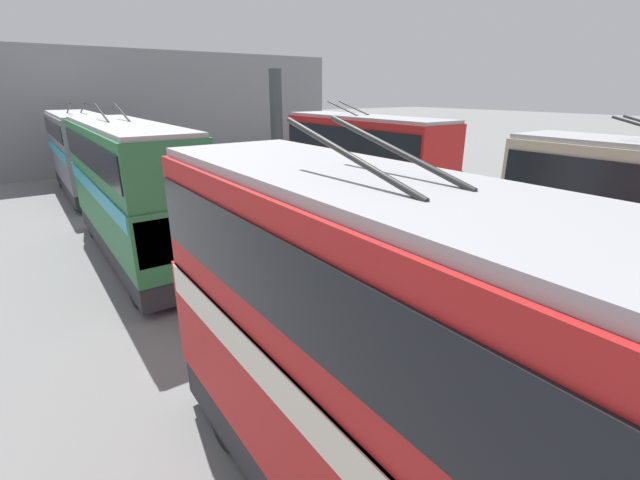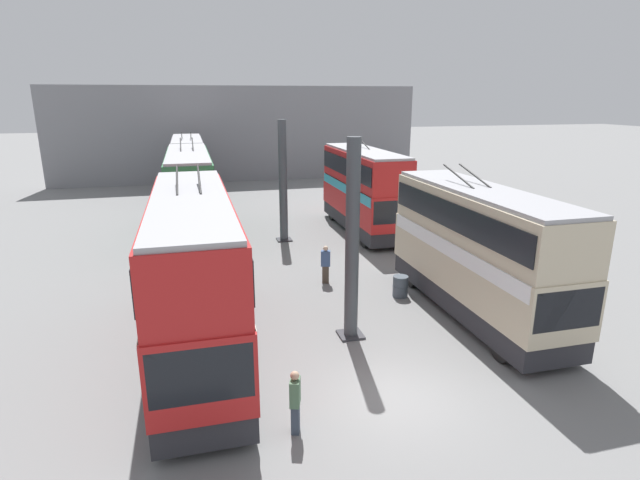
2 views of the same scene
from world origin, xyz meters
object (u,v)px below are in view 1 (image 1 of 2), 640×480
(bus_right_mid, at_px, (130,184))
(person_aisle_midway, at_px, (424,283))
(bus_right_far, at_px, (81,150))
(bus_left_far, at_px, (363,163))
(oil_drum, at_px, (548,303))
(bus_right_near, at_px, (446,407))

(bus_right_mid, height_order, person_aisle_midway, bus_right_mid)
(bus_right_far, height_order, person_aisle_midway, bus_right_far)
(bus_left_far, relative_size, person_aisle_midway, 5.51)
(bus_right_mid, bearing_deg, bus_right_far, -0.00)
(person_aisle_midway, distance_m, oil_drum, 3.56)
(bus_left_far, relative_size, bus_right_far, 0.97)
(bus_left_far, relative_size, bus_right_near, 0.89)
(bus_right_near, bearing_deg, oil_drum, -71.07)
(person_aisle_midway, bearing_deg, bus_left_far, 166.62)
(bus_right_near, bearing_deg, bus_right_mid, 0.00)
(bus_left_far, relative_size, oil_drum, 10.75)
(bus_left_far, bearing_deg, bus_right_mid, 84.09)
(bus_right_near, bearing_deg, bus_right_far, 0.00)
(bus_right_mid, height_order, oil_drum, bus_right_mid)
(bus_right_mid, distance_m, bus_right_far, 12.67)
(oil_drum, bearing_deg, bus_right_far, 18.97)
(bus_left_far, height_order, oil_drum, bus_left_far)
(bus_left_far, xyz_separation_m, oil_drum, (-10.56, 2.03, -2.44))
(bus_right_far, height_order, oil_drum, bus_right_far)
(bus_left_far, distance_m, bus_right_mid, 10.43)
(bus_right_mid, bearing_deg, person_aisle_midway, -148.50)
(bus_right_near, height_order, oil_drum, bus_right_near)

